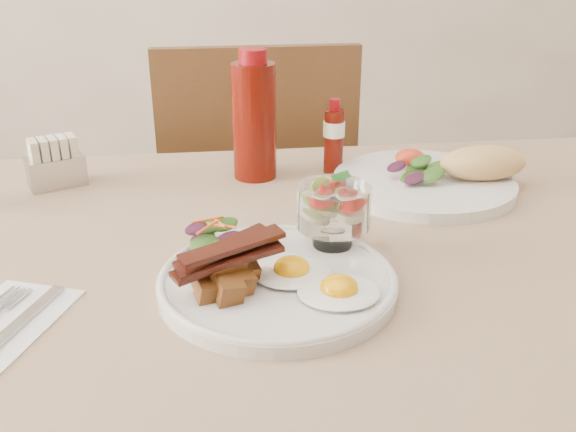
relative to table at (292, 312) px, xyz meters
name	(u,v)px	position (x,y,z in m)	size (l,w,h in m)	color
table	(292,312)	(0.00, 0.00, 0.00)	(1.33, 0.88, 0.75)	brown
chair_far	(256,212)	(0.00, 0.66, -0.14)	(0.42, 0.42, 0.93)	brown
main_plate	(277,283)	(-0.03, -0.09, 0.10)	(0.28, 0.28, 0.02)	silver
fried_eggs	(315,280)	(0.01, -0.11, 0.11)	(0.15, 0.15, 0.03)	white
bacon_potato_pile	(227,269)	(-0.09, -0.11, 0.13)	(0.13, 0.09, 0.06)	brown
side_salad	(215,238)	(-0.10, -0.01, 0.12)	(0.08, 0.08, 0.04)	#1C4412
fruit_cup	(333,207)	(0.05, -0.01, 0.16)	(0.09, 0.09, 0.09)	white
second_plate	(438,177)	(0.27, 0.20, 0.11)	(0.32, 0.29, 0.07)	silver
ketchup_bottle	(254,119)	(-0.03, 0.30, 0.19)	(0.07, 0.07, 0.21)	#530B04
hot_sauce_bottle	(334,138)	(0.11, 0.30, 0.15)	(0.05, 0.05, 0.13)	#530B04
sugar_caddy	(55,165)	(-0.35, 0.29, 0.12)	(0.10, 0.08, 0.08)	#AEADB2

